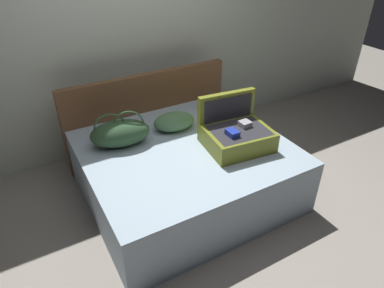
{
  "coord_description": "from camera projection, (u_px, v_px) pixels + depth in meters",
  "views": [
    {
      "loc": [
        -1.26,
        -1.96,
        2.29
      ],
      "look_at": [
        0.0,
        0.28,
        0.66
      ],
      "focal_mm": 32.14,
      "sensor_mm": 36.0,
      "label": 1
    }
  ],
  "objects": [
    {
      "name": "ground_plane",
      "position": [
        207.0,
        217.0,
        3.19
      ],
      "size": [
        12.0,
        12.0,
        0.0
      ],
      "primitive_type": "plane",
      "color": "gray"
    },
    {
      "name": "back_wall",
      "position": [
        129.0,
        34.0,
        3.7
      ],
      "size": [
        8.0,
        0.1,
        2.6
      ],
      "primitive_type": "cube",
      "color": "#B7C1B2",
      "rests_on": "ground"
    },
    {
      "name": "bed",
      "position": [
        186.0,
        171.0,
        3.33
      ],
      "size": [
        1.84,
        1.65,
        0.56
      ],
      "primitive_type": "cube",
      "color": "#99ADBC",
      "rests_on": "ground"
    },
    {
      "name": "headboard",
      "position": [
        149.0,
        115.0,
        3.86
      ],
      "size": [
        1.88,
        0.08,
        0.98
      ],
      "primitive_type": "cube",
      "color": "brown",
      "rests_on": "ground"
    },
    {
      "name": "hard_case_large",
      "position": [
        236.0,
        134.0,
        3.14
      ],
      "size": [
        0.62,
        0.56,
        0.45
      ],
      "rotation": [
        0.0,
        0.0,
        -0.11
      ],
      "color": "olive",
      "rests_on": "bed"
    },
    {
      "name": "duffel_bag",
      "position": [
        120.0,
        133.0,
        3.15
      ],
      "size": [
        0.6,
        0.4,
        0.34
      ],
      "rotation": [
        0.0,
        0.0,
        -0.2
      ],
      "color": "#2D4C2D",
      "rests_on": "bed"
    },
    {
      "name": "pillow_near_headboard",
      "position": [
        174.0,
        121.0,
        3.42
      ],
      "size": [
        0.45,
        0.33,
        0.17
      ],
      "primitive_type": "ellipsoid",
      "rotation": [
        0.0,
        0.0,
        -0.13
      ],
      "color": "#4C724C",
      "rests_on": "bed"
    },
    {
      "name": "pillow_center_head",
      "position": [
        216.0,
        109.0,
        3.66
      ],
      "size": [
        0.37,
        0.31,
        0.16
      ],
      "primitive_type": "ellipsoid",
      "rotation": [
        0.0,
        0.0,
        0.04
      ],
      "color": "gold",
      "rests_on": "bed"
    }
  ]
}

